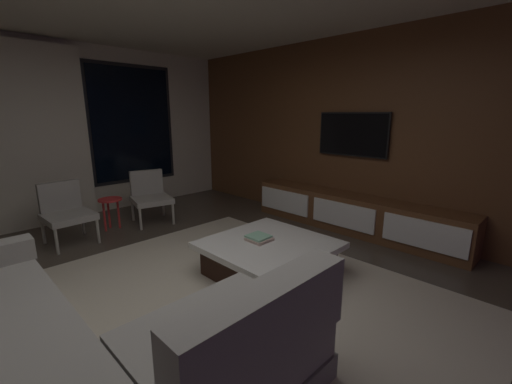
% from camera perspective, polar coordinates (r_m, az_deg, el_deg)
% --- Properties ---
extents(floor, '(9.20, 9.20, 0.00)m').
position_cam_1_polar(floor, '(2.94, -11.50, -20.46)').
color(floor, '#473D33').
extents(back_wall_with_window, '(6.60, 0.30, 2.70)m').
position_cam_1_polar(back_wall_with_window, '(5.83, -33.11, 8.51)').
color(back_wall_with_window, beige).
rests_on(back_wall_with_window, floor).
extents(media_wall, '(0.12, 7.80, 2.70)m').
position_cam_1_polar(media_wall, '(4.84, 19.75, 9.38)').
color(media_wall, brown).
rests_on(media_wall, floor).
extents(area_rug, '(3.20, 3.80, 0.01)m').
position_cam_1_polar(area_rug, '(3.04, -4.61, -18.81)').
color(area_rug, beige).
rests_on(area_rug, floor).
extents(sectional_couch, '(1.98, 2.50, 0.82)m').
position_cam_1_polar(sectional_couch, '(2.33, -31.70, -23.83)').
color(sectional_couch, gray).
rests_on(sectional_couch, floor).
extents(coffee_table, '(1.16, 1.16, 0.36)m').
position_cam_1_polar(coffee_table, '(3.42, 2.27, -11.45)').
color(coffee_table, black).
rests_on(coffee_table, floor).
extents(book_stack_on_coffee_table, '(0.22, 0.24, 0.05)m').
position_cam_1_polar(book_stack_on_coffee_table, '(3.40, 0.51, -8.03)').
color(book_stack_on_coffee_table, tan).
rests_on(book_stack_on_coffee_table, coffee_table).
extents(accent_chair_near_window, '(0.65, 0.67, 0.78)m').
position_cam_1_polar(accent_chair_near_window, '(5.27, -18.03, -0.31)').
color(accent_chair_near_window, '#B2ADA0').
rests_on(accent_chair_near_window, floor).
extents(accent_chair_by_curtain, '(0.57, 0.59, 0.78)m').
position_cam_1_polar(accent_chair_by_curtain, '(4.85, -30.30, -2.68)').
color(accent_chair_by_curtain, '#B2ADA0').
rests_on(accent_chair_by_curtain, floor).
extents(side_stool, '(0.32, 0.32, 0.46)m').
position_cam_1_polar(side_stool, '(5.10, -24.10, -1.99)').
color(side_stool, red).
rests_on(side_stool, floor).
extents(media_console, '(0.46, 3.10, 0.52)m').
position_cam_1_polar(media_console, '(4.80, 16.65, -3.80)').
color(media_console, brown).
rests_on(media_console, floor).
extents(mounted_tv, '(0.05, 1.05, 0.61)m').
position_cam_1_polar(mounted_tv, '(4.86, 16.50, 9.62)').
color(mounted_tv, black).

